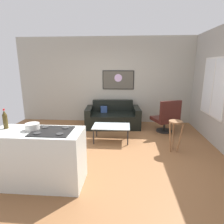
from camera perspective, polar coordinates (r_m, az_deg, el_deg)
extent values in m
cube|color=#8F5E38|center=(4.36, -2.16, -12.10)|extent=(6.40, 6.40, 0.04)
cube|color=#ACA89B|center=(6.35, 0.23, 9.50)|extent=(6.40, 0.05, 2.80)
cube|color=black|center=(5.94, 0.25, -2.48)|extent=(1.38, 1.01, 0.43)
cube|color=black|center=(6.20, 0.22, 2.02)|extent=(1.32, 0.27, 0.37)
cube|color=black|center=(5.95, -6.96, -1.58)|extent=(0.25, 0.91, 0.62)
cube|color=black|center=(5.97, 7.45, -1.56)|extent=(0.25, 0.91, 0.62)
cube|color=navy|center=(6.02, -2.51, 0.82)|extent=(0.22, 0.15, 0.20)
cube|color=silver|center=(4.78, -0.21, -4.32)|extent=(0.93, 0.58, 0.02)
cylinder|color=#232326|center=(4.67, -5.63, -7.47)|extent=(0.03, 0.03, 0.39)
cylinder|color=#232326|center=(4.60, 4.82, -7.78)|extent=(0.03, 0.03, 0.39)
cylinder|color=#232326|center=(5.12, -4.70, -5.50)|extent=(0.03, 0.03, 0.39)
cylinder|color=#232326|center=(5.06, 4.79, -5.74)|extent=(0.03, 0.03, 0.39)
cylinder|color=black|center=(5.78, 15.49, -5.49)|extent=(0.45, 0.45, 0.04)
cylinder|color=black|center=(5.72, 15.61, -3.69)|extent=(0.06, 0.06, 0.34)
cube|color=#481E19|center=(5.67, 15.72, -2.15)|extent=(0.84, 0.82, 0.10)
cube|color=#481E19|center=(5.40, 17.37, 0.44)|extent=(0.63, 0.32, 0.54)
cylinder|color=#8F613E|center=(4.35, 18.80, -2.81)|extent=(0.29, 0.29, 0.03)
cylinder|color=#8F613E|center=(4.57, 18.08, -6.65)|extent=(0.04, 0.12, 0.68)
cylinder|color=#8F613E|center=(4.38, 17.27, -7.50)|extent=(0.12, 0.09, 0.68)
cylinder|color=#8F613E|center=(4.43, 19.98, -7.47)|extent=(0.12, 0.09, 0.68)
cube|color=silver|center=(3.32, -21.34, -12.77)|extent=(1.43, 0.63, 0.90)
cube|color=black|center=(3.05, -17.73, -5.55)|extent=(0.60, 0.51, 0.01)
cylinder|color=#2D2D2D|center=(2.99, -21.77, -6.02)|extent=(0.11, 0.11, 0.01)
cylinder|color=#2D2D2D|center=(2.86, -15.60, -6.42)|extent=(0.11, 0.11, 0.01)
cylinder|color=#2D2D2D|center=(3.23, -19.63, -4.37)|extent=(0.11, 0.11, 0.01)
cylinder|color=#2D2D2D|center=(3.11, -13.87, -4.66)|extent=(0.11, 0.11, 0.01)
cylinder|color=#463816|center=(3.46, -29.65, -2.56)|extent=(0.07, 0.07, 0.23)
cone|color=#463816|center=(3.43, -29.95, -0.16)|extent=(0.06, 0.06, 0.07)
cylinder|color=red|center=(3.42, -30.05, 0.64)|extent=(0.03, 0.03, 0.03)
cylinder|color=silver|center=(3.23, -22.97, -4.91)|extent=(0.12, 0.12, 0.01)
cylinder|color=silver|center=(3.21, -23.05, -4.13)|extent=(0.22, 0.22, 0.11)
cube|color=black|center=(6.30, 1.90, 9.70)|extent=(1.04, 0.01, 0.62)
cube|color=#565147|center=(6.29, 1.90, 9.70)|extent=(0.99, 0.02, 0.57)
cylinder|color=silver|center=(6.27, 1.90, 10.31)|extent=(0.25, 0.01, 0.25)
cube|color=silver|center=(5.27, 28.43, 6.61)|extent=(0.02, 1.22, 1.45)
cube|color=white|center=(5.26, 28.33, 6.62)|extent=(0.01, 1.14, 1.37)
cube|color=silver|center=(5.26, 28.29, 6.62)|extent=(0.01, 0.04, 1.37)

